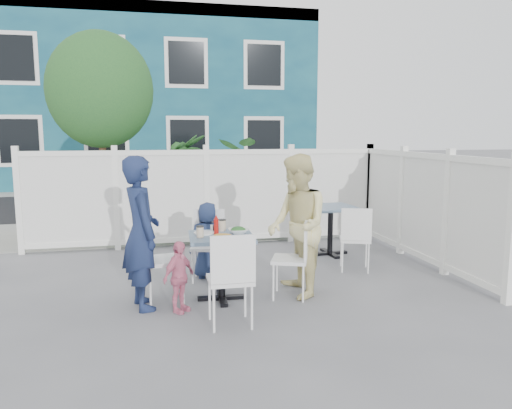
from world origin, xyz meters
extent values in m
plane|color=slate|center=(0.00, 0.00, 0.00)|extent=(80.00, 80.00, 0.00)
cube|color=gray|center=(0.00, 3.80, 0.01)|extent=(24.00, 2.60, 0.01)
cube|color=black|center=(0.00, 7.50, 0.00)|extent=(24.00, 5.00, 0.01)
cube|color=gray|center=(0.00, 10.60, 0.01)|extent=(24.00, 1.60, 0.01)
cube|color=navy|center=(-0.50, 14.00, 3.00)|extent=(11.00, 6.00, 6.00)
cube|color=white|center=(-0.50, 11.04, 5.80)|extent=(11.00, 0.08, 0.40)
cube|color=black|center=(-3.00, 11.02, 1.60)|extent=(1.20, 0.04, 1.40)
cube|color=black|center=(1.00, 11.02, 1.60)|extent=(1.20, 0.04, 1.40)
cube|color=black|center=(-3.00, 11.02, 4.10)|extent=(1.20, 0.04, 1.40)
cube|color=black|center=(1.00, 11.02, 4.10)|extent=(1.20, 0.04, 1.40)
cube|color=white|center=(0.10, 2.40, 0.82)|extent=(5.80, 0.04, 1.40)
cube|color=white|center=(0.10, 2.40, 1.56)|extent=(5.86, 0.08, 0.08)
cube|color=white|center=(0.10, 2.40, 0.06)|extent=(5.86, 0.08, 0.12)
cube|color=white|center=(3.00, 0.60, 0.82)|extent=(0.04, 3.60, 1.40)
cube|color=white|center=(3.00, 0.60, 1.56)|extent=(0.08, 3.66, 0.08)
cube|color=white|center=(3.00, 0.60, 0.06)|extent=(0.08, 3.66, 0.12)
cylinder|color=#382316|center=(-1.60, 3.30, 1.20)|extent=(0.12, 0.12, 2.40)
ellipsoid|color=#1B4A23|center=(-1.60, 3.30, 2.60)|extent=(1.80, 1.62, 1.98)
cube|color=gold|center=(-2.29, 4.00, 0.65)|extent=(0.72, 0.52, 1.30)
imported|color=#1B4A23|center=(-0.22, 3.10, 0.92)|extent=(1.40, 1.40, 1.84)
imported|color=#1B4A23|center=(1.24, 3.00, 0.89)|extent=(2.02, 1.90, 1.77)
cube|color=#395074|center=(-0.06, -0.36, 0.73)|extent=(0.74, 0.74, 0.04)
cylinder|color=black|center=(-0.06, -0.36, 0.36)|extent=(0.08, 0.08, 0.69)
cube|color=black|center=(-0.06, -0.36, 0.02)|extent=(0.56, 0.11, 0.04)
cube|color=black|center=(-0.06, -0.36, 0.02)|extent=(0.11, 0.56, 0.04)
cube|color=#395074|center=(1.88, 1.35, 0.74)|extent=(0.77, 0.77, 0.04)
cylinder|color=black|center=(1.88, 1.35, 0.37)|extent=(0.08, 0.08, 0.70)
cube|color=black|center=(1.88, 1.35, 0.02)|extent=(0.57, 0.12, 0.04)
cube|color=black|center=(1.88, 1.35, 0.02)|extent=(0.12, 0.57, 0.04)
cube|color=white|center=(-0.72, -0.29, 0.48)|extent=(0.50, 0.52, 0.04)
cube|color=white|center=(-0.91, -0.33, 0.74)|extent=(0.11, 0.44, 0.48)
cylinder|color=white|center=(-0.58, -0.07, 0.24)|extent=(0.03, 0.03, 0.48)
cylinder|color=white|center=(-0.50, -0.45, 0.24)|extent=(0.03, 0.03, 0.48)
cylinder|color=white|center=(-0.93, -0.14, 0.24)|extent=(0.03, 0.03, 0.48)
cylinder|color=white|center=(-0.86, -0.52, 0.24)|extent=(0.03, 0.03, 0.48)
cube|color=white|center=(0.72, -0.44, 0.44)|extent=(0.52, 0.53, 0.04)
cube|color=white|center=(0.89, -0.50, 0.69)|extent=(0.18, 0.40, 0.44)
cylinder|color=white|center=(0.50, -0.54, 0.22)|extent=(0.02, 0.02, 0.44)
cylinder|color=white|center=(0.63, -0.21, 0.22)|extent=(0.02, 0.02, 0.44)
cylinder|color=white|center=(0.81, -0.66, 0.22)|extent=(0.02, 0.02, 0.44)
cylinder|color=white|center=(0.94, -0.33, 0.22)|extent=(0.02, 0.02, 0.44)
cube|color=white|center=(-0.13, 0.42, 0.44)|extent=(0.49, 0.47, 0.04)
cube|color=white|center=(-0.08, 0.60, 0.68)|extent=(0.40, 0.12, 0.44)
cylinder|color=white|center=(0.00, 0.22, 0.22)|extent=(0.02, 0.02, 0.44)
cylinder|color=white|center=(-0.33, 0.30, 0.22)|extent=(0.02, 0.02, 0.44)
cylinder|color=white|center=(0.08, 0.54, 0.22)|extent=(0.02, 0.02, 0.44)
cylinder|color=white|center=(-0.26, 0.62, 0.22)|extent=(0.02, 0.02, 0.44)
cube|color=white|center=(-0.09, -1.12, 0.46)|extent=(0.43, 0.41, 0.04)
cube|color=white|center=(-0.09, -1.31, 0.71)|extent=(0.43, 0.03, 0.46)
cylinder|color=white|center=(-0.27, -0.95, 0.23)|extent=(0.02, 0.02, 0.46)
cylinder|color=white|center=(0.09, -0.95, 0.23)|extent=(0.02, 0.02, 0.46)
cylinder|color=white|center=(-0.27, -1.29, 0.23)|extent=(0.02, 0.02, 0.46)
cylinder|color=white|center=(0.09, -1.29, 0.23)|extent=(0.02, 0.02, 0.46)
cube|color=white|center=(1.91, 0.46, 0.43)|extent=(0.51, 0.50, 0.04)
cube|color=white|center=(1.85, 0.29, 0.67)|extent=(0.39, 0.16, 0.43)
cylinder|color=white|center=(1.80, 0.68, 0.22)|extent=(0.02, 0.02, 0.43)
cylinder|color=white|center=(2.13, 0.56, 0.22)|extent=(0.02, 0.02, 0.43)
cylinder|color=white|center=(1.69, 0.37, 0.22)|extent=(0.02, 0.02, 0.43)
cylinder|color=white|center=(2.02, 0.25, 0.22)|extent=(0.02, 0.02, 0.43)
imported|color=#19254A|center=(-0.94, -0.42, 0.83)|extent=(0.53, 0.68, 1.65)
imported|color=#E0C849|center=(0.81, -0.40, 0.83)|extent=(0.63, 0.81, 1.65)
imported|color=#1C2A4D|center=(-0.11, 0.55, 0.50)|extent=(0.50, 0.34, 1.00)
imported|color=pink|center=(-0.56, -0.66, 0.38)|extent=(0.45, 0.45, 0.77)
cylinder|color=white|center=(-0.07, -0.52, 0.76)|extent=(0.26, 0.26, 0.02)
cylinder|color=white|center=(-0.24, -0.23, 0.76)|extent=(0.23, 0.23, 0.02)
imported|color=white|center=(0.14, -0.31, 0.77)|extent=(0.22, 0.22, 0.05)
cylinder|color=beige|center=(-0.31, -0.43, 0.81)|extent=(0.08, 0.08, 0.12)
cylinder|color=beige|center=(-0.01, -0.12, 0.81)|extent=(0.08, 0.08, 0.12)
cylinder|color=#A8110D|center=(-0.11, -0.29, 0.83)|extent=(0.05, 0.05, 0.17)
cylinder|color=white|center=(-0.14, -0.10, 0.78)|extent=(0.03, 0.03, 0.07)
cylinder|color=black|center=(-0.11, -0.08, 0.78)|extent=(0.03, 0.03, 0.06)
camera|label=1|loc=(-0.85, -5.79, 1.90)|focal=35.00mm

